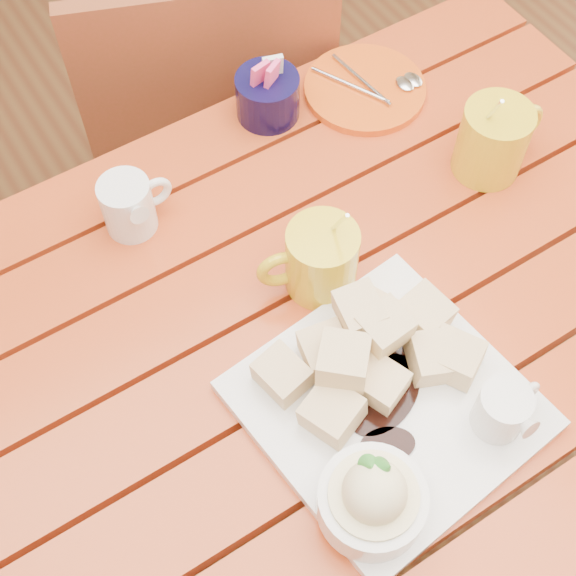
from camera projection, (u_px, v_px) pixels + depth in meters
ground at (302, 509)px, 1.62m from camera, size 5.00×5.00×0.00m
table at (309, 371)px, 1.07m from camera, size 1.20×0.79×0.75m
dessert_plate at (386, 413)px, 0.89m from camera, size 0.32×0.32×0.12m
coffee_mug_left at (319, 259)px, 0.98m from camera, size 0.13×0.09×0.15m
coffee_mug_right at (494, 139)px, 1.07m from camera, size 0.13×0.09×0.16m
cream_pitcher at (129, 205)px, 1.03m from camera, size 0.10×0.08×0.08m
sugar_caddy at (268, 95)px, 1.14m from camera, size 0.09×0.09×0.10m
orange_saucer at (366, 88)px, 1.19m from camera, size 0.18×0.18×0.02m
chair_far at (210, 126)px, 1.51m from camera, size 0.53×0.53×0.88m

